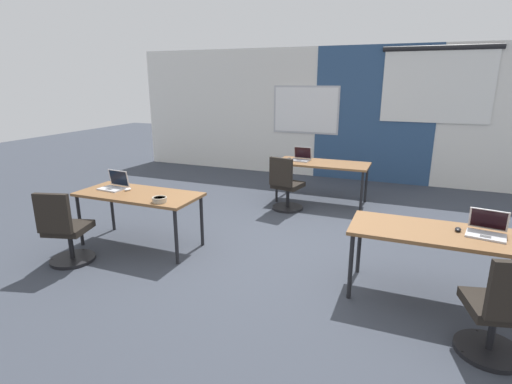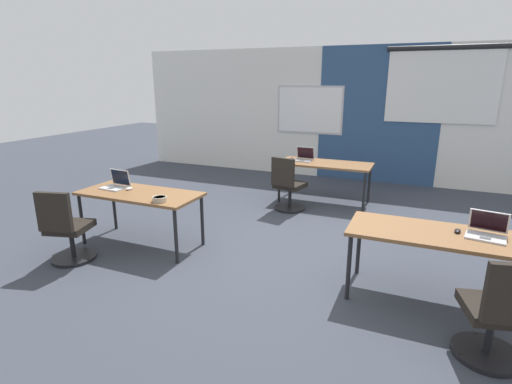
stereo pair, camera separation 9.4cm
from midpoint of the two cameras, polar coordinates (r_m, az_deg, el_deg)
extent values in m
plane|color=#383D47|center=(5.20, 4.31, -8.14)|extent=(24.00, 24.00, 0.00)
cube|color=silver|center=(8.86, 13.61, 10.86)|extent=(10.00, 0.20, 2.80)
cube|color=#2D4C75|center=(8.67, 17.46, 10.48)|extent=(2.43, 0.01, 2.80)
cube|color=#B7B7BC|center=(8.93, 8.08, 11.69)|extent=(1.48, 0.02, 1.04)
cube|color=white|center=(8.93, 8.07, 11.69)|extent=(1.40, 0.02, 0.96)
cube|color=white|center=(8.58, 25.58, 13.49)|extent=(2.00, 0.02, 1.35)
cylinder|color=black|center=(8.60, 26.18, 18.29)|extent=(2.10, 0.10, 0.10)
cube|color=brown|center=(5.28, -16.03, -0.24)|extent=(1.60, 0.70, 0.04)
cylinder|color=black|center=(5.67, -23.50, -3.68)|extent=(0.04, 0.04, 0.68)
cylinder|color=black|center=(4.74, -10.97, -6.35)|extent=(0.04, 0.04, 0.68)
cylinder|color=black|center=(6.07, -19.44, -2.00)|extent=(0.04, 0.04, 0.68)
cylinder|color=black|center=(5.21, -7.29, -4.10)|extent=(0.04, 0.04, 0.68)
cube|color=brown|center=(4.16, 25.14, -5.55)|extent=(1.60, 0.70, 0.04)
cylinder|color=black|center=(4.05, 13.95, -10.59)|extent=(0.04, 0.04, 0.68)
cylinder|color=black|center=(4.59, 15.24, -7.42)|extent=(0.04, 0.04, 0.68)
cube|color=brown|center=(7.01, 10.35, 4.04)|extent=(1.60, 0.70, 0.04)
cylinder|color=black|center=(7.01, 3.75, 1.25)|extent=(0.04, 0.04, 0.68)
cylinder|color=black|center=(6.69, 15.77, -0.07)|extent=(0.04, 0.04, 0.68)
cylinder|color=black|center=(7.57, 5.28, 2.30)|extent=(0.04, 0.04, 0.68)
cylinder|color=black|center=(7.26, 16.44, 1.13)|extent=(0.04, 0.04, 0.68)
cube|color=silver|center=(5.56, -19.45, 0.55)|extent=(0.35, 0.25, 0.02)
cube|color=#4C4C4F|center=(5.52, -19.84, 0.53)|extent=(0.09, 0.07, 0.00)
cube|color=silver|center=(5.62, -18.59, 2.03)|extent=(0.33, 0.07, 0.22)
cube|color=black|center=(5.61, -18.63, 2.02)|extent=(0.30, 0.05, 0.19)
ellipsoid|color=silver|center=(5.43, -17.43, 0.47)|extent=(0.07, 0.11, 0.03)
cylinder|color=black|center=(5.35, -24.38, -8.63)|extent=(0.52, 0.52, 0.04)
cylinder|color=black|center=(5.28, -24.61, -6.75)|extent=(0.06, 0.06, 0.34)
cube|color=black|center=(5.21, -24.88, -4.61)|extent=(0.54, 0.54, 0.08)
cube|color=black|center=(4.93, -26.76, -2.64)|extent=(0.40, 0.17, 0.46)
sphere|color=black|center=(5.53, -23.12, -7.67)|extent=(0.04, 0.04, 0.04)
sphere|color=black|center=(5.19, -22.68, -9.21)|extent=(0.04, 0.04, 0.04)
sphere|color=black|center=(5.42, -26.80, -8.64)|extent=(0.04, 0.04, 0.04)
cube|color=#9E9EA3|center=(7.11, 7.15, 4.55)|extent=(0.34, 0.25, 0.02)
cube|color=#4C4C4F|center=(7.06, 7.01, 4.56)|extent=(0.09, 0.07, 0.00)
cube|color=#9E9EA3|center=(7.21, 7.56, 5.65)|extent=(0.33, 0.07, 0.22)
cube|color=black|center=(7.21, 7.54, 5.65)|extent=(0.30, 0.06, 0.19)
ellipsoid|color=black|center=(7.20, 5.54, 4.82)|extent=(0.08, 0.11, 0.03)
cylinder|color=black|center=(6.73, 5.28, -2.30)|extent=(0.52, 0.52, 0.04)
cylinder|color=black|center=(6.67, 5.32, -0.75)|extent=(0.06, 0.06, 0.34)
cube|color=black|center=(6.61, 5.37, 1.00)|extent=(0.52, 0.52, 0.08)
cube|color=black|center=(6.34, 4.33, 2.88)|extent=(0.40, 0.14, 0.46)
sphere|color=black|center=(6.92, 6.23, -1.78)|extent=(0.04, 0.04, 0.04)
sphere|color=black|center=(6.57, 6.67, -2.78)|extent=(0.04, 0.04, 0.04)
sphere|color=black|center=(6.77, 3.34, -2.11)|extent=(0.04, 0.04, 0.04)
cube|color=silver|center=(4.21, 30.86, -5.67)|extent=(0.37, 0.28, 0.02)
cube|color=#4C4C4F|center=(4.16, 30.84, -5.77)|extent=(0.10, 0.08, 0.00)
cube|color=silver|center=(4.32, 31.20, -3.62)|extent=(0.34, 0.13, 0.21)
cube|color=black|center=(4.31, 31.20, -3.62)|extent=(0.30, 0.11, 0.19)
ellipsoid|color=black|center=(4.23, 27.74, -5.01)|extent=(0.07, 0.11, 0.03)
cylinder|color=black|center=(3.87, 30.98, -19.41)|extent=(0.52, 0.52, 0.04)
cylinder|color=black|center=(3.77, 31.41, -17.02)|extent=(0.06, 0.06, 0.34)
cube|color=black|center=(3.67, 31.89, -14.22)|extent=(0.53, 0.53, 0.08)
sphere|color=black|center=(4.05, 29.78, -17.55)|extent=(0.04, 0.04, 0.04)
sphere|color=black|center=(3.74, 28.03, -20.25)|extent=(0.04, 0.04, 0.04)
cylinder|color=tan|center=(4.81, -13.24, -1.04)|extent=(0.17, 0.17, 0.05)
torus|color=tan|center=(4.80, -13.26, -0.73)|extent=(0.18, 0.18, 0.02)
cylinder|color=gold|center=(4.80, -13.26, -0.80)|extent=(0.14, 0.14, 0.01)
camera|label=1|loc=(0.05, -89.44, 0.16)|focal=27.62mm
camera|label=2|loc=(0.05, 90.56, -0.16)|focal=27.62mm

